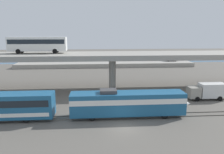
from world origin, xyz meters
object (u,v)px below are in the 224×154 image
at_px(parked_car_1, 171,58).
at_px(parked_car_3, 125,59).
at_px(service_truck_west, 207,91).
at_px(train_locomotive, 133,102).
at_px(parked_car_2, 147,58).
at_px(parked_car_0, 171,59).
at_px(transit_bus_on_overpass, 38,43).

bearing_deg(parked_car_1, parked_car_3, -178.68).
xyz_separation_m(service_truck_west, parked_car_1, (8.74, 45.29, 0.57)).
distance_m(train_locomotive, parked_car_2, 54.25).
bearing_deg(parked_car_0, transit_bus_on_overpass, -141.42).
height_order(parked_car_0, parked_car_3, same).
bearing_deg(parked_car_0, service_truck_west, -100.37).
relative_size(transit_bus_on_overpass, parked_car_2, 2.97).
bearing_deg(parked_car_1, transit_bus_on_overpass, -139.60).
bearing_deg(parked_car_2, parked_car_1, -179.11).
bearing_deg(service_truck_west, transit_bus_on_overpass, -17.24).
height_order(transit_bus_on_overpass, parked_car_2, transit_bus_on_overpass).
distance_m(train_locomotive, parked_car_1, 57.62).
xyz_separation_m(train_locomotive, parked_car_0, (22.78, 49.49, 0.02)).
bearing_deg(parked_car_1, train_locomotive, -114.37).
distance_m(train_locomotive, service_truck_west, 16.68).
relative_size(service_truck_west, parked_car_3, 1.63).
distance_m(parked_car_0, parked_car_1, 3.17).
xyz_separation_m(train_locomotive, parked_car_2, (14.25, 52.34, 0.01)).
height_order(transit_bus_on_overpass, service_truck_west, transit_bus_on_overpass).
bearing_deg(parked_car_3, parked_car_2, -178.21).
bearing_deg(parked_car_2, parked_car_3, 1.79).
xyz_separation_m(transit_bus_on_overpass, parked_car_2, (31.81, 35.03, -7.68)).
height_order(transit_bus_on_overpass, parked_car_1, transit_bus_on_overpass).
height_order(transit_bus_on_overpass, parked_car_0, transit_bus_on_overpass).
bearing_deg(parked_car_3, parked_car_1, -178.68).
height_order(parked_car_0, parked_car_2, same).
xyz_separation_m(transit_bus_on_overpass, parked_car_1, (41.33, 35.18, -7.67)).
bearing_deg(service_truck_west, parked_car_0, -100.37).
relative_size(train_locomotive, transit_bus_on_overpass, 1.48).
xyz_separation_m(service_truck_west, parked_car_3, (-9.40, 44.88, 0.57)).
relative_size(train_locomotive, parked_car_2, 4.40).
relative_size(parked_car_1, parked_car_3, 1.11).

